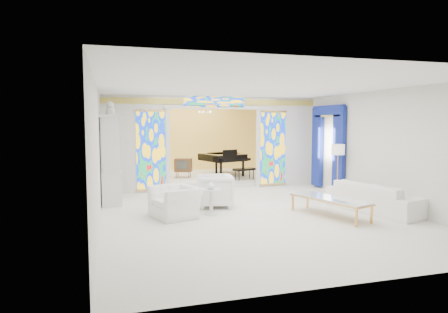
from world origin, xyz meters
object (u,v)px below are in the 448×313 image
object	(u,v)px
armchair_right	(214,191)
sofa	(375,197)
grand_piano	(224,157)
tv_console	(183,165)
armchair_left	(175,202)
china_cabinet	(111,160)
coffee_table	(330,199)

from	to	relation	value
armchair_right	sofa	size ratio (longest dim) A/B	0.38
grand_piano	tv_console	distance (m)	1.63
armchair_left	tv_console	size ratio (longest dim) A/B	1.55
china_cabinet	tv_console	world-z (taller)	china_cabinet
tv_console	armchair_right	bearing A→B (deg)	-67.35
sofa	grand_piano	xyz separation A→B (m)	(-2.07, 6.20, 0.50)
armchair_right	sofa	bearing A→B (deg)	76.39
armchair_left	sofa	xyz separation A→B (m)	(4.78, -0.80, 0.00)
coffee_table	tv_console	distance (m)	6.54
armchair_left	armchair_right	world-z (taller)	armchair_right
china_cabinet	armchair_right	xyz separation A→B (m)	(2.53, -1.30, -0.75)
sofa	china_cabinet	bearing A→B (deg)	50.61
grand_piano	tv_console	xyz separation A→B (m)	(-1.59, -0.25, -0.23)
china_cabinet	armchair_left	size ratio (longest dim) A/B	2.53
armchair_right	china_cabinet	bearing A→B (deg)	-106.99
china_cabinet	grand_piano	xyz separation A→B (m)	(4.10, 3.29, -0.32)
armchair_right	tv_console	world-z (taller)	tv_console
sofa	grand_piano	distance (m)	6.56
sofa	coffee_table	distance (m)	1.37
china_cabinet	sofa	world-z (taller)	china_cabinet
sofa	grand_piano	world-z (taller)	grand_piano
armchair_left	tv_console	bearing A→B (deg)	149.44
sofa	tv_console	world-z (taller)	tv_console
armchair_right	coffee_table	xyz separation A→B (m)	(2.28, -1.78, -0.01)
china_cabinet	grand_piano	distance (m)	5.26
china_cabinet	armchair_left	world-z (taller)	china_cabinet
sofa	tv_console	bearing A→B (deg)	17.51
china_cabinet	armchair_left	distance (m)	2.66
armchair_right	sofa	xyz separation A→B (m)	(3.64, -1.61, -0.07)
coffee_table	grand_piano	world-z (taller)	grand_piano
coffee_table	sofa	bearing A→B (deg)	7.11
china_cabinet	armchair_left	xyz separation A→B (m)	(1.39, -2.11, -0.82)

